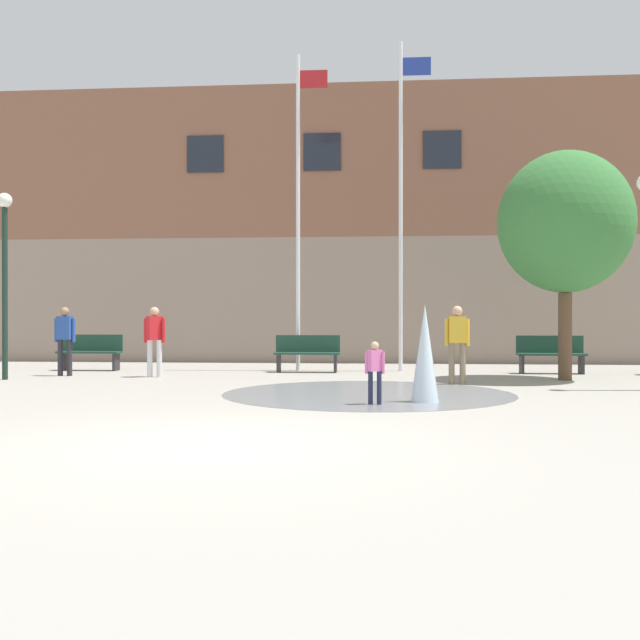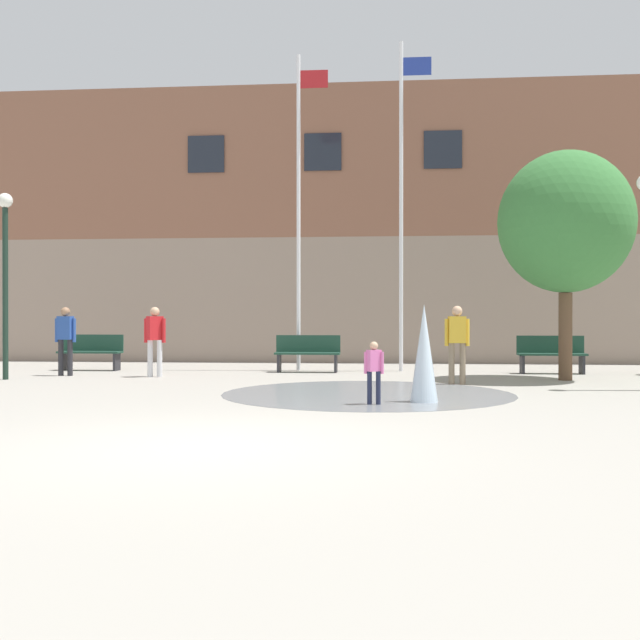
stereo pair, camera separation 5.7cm
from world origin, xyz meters
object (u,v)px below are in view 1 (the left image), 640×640
at_px(flagpole_left, 299,203).
at_px(street_tree_near_building, 565,223).
at_px(flagpole_right, 402,197).
at_px(lamp_post_left_lane, 5,258).
at_px(park_bench_center, 551,354).
at_px(adult_watching, 65,335).
at_px(park_bench_left_of_flagpoles, 307,353).
at_px(park_bench_far_left, 90,352).
at_px(adult_near_bench, 457,338).
at_px(teen_by_trashcan, 155,336).
at_px(child_in_fountain, 375,368).

height_order(flagpole_left, street_tree_near_building, flagpole_left).
distance_m(flagpole_right, lamp_post_left_lane, 9.43).
xyz_separation_m(park_bench_center, adult_watching, (-11.36, -1.66, 0.45)).
bearing_deg(park_bench_left_of_flagpoles, flagpole_right, 13.43).
relative_size(park_bench_left_of_flagpoles, park_bench_center, 1.00).
bearing_deg(park_bench_far_left, park_bench_center, -0.41).
bearing_deg(park_bench_center, park_bench_left_of_flagpoles, -179.41).
bearing_deg(adult_near_bench, park_bench_far_left, 154.91).
xyz_separation_m(park_bench_left_of_flagpoles, adult_near_bench, (3.36, -3.03, 0.45)).
height_order(park_bench_left_of_flagpoles, teen_by_trashcan, teen_by_trashcan).
bearing_deg(adult_watching, teen_by_trashcan, 4.06).
height_order(park_bench_center, teen_by_trashcan, teen_by_trashcan).
bearing_deg(lamp_post_left_lane, adult_near_bench, -1.94).
bearing_deg(child_in_fountain, teen_by_trashcan, 101.43).
xyz_separation_m(park_bench_center, child_in_fountain, (-4.15, -6.68, 0.10)).
height_order(adult_near_bench, flagpole_left, flagpole_left).
xyz_separation_m(park_bench_center, flagpole_right, (-3.56, 0.50, 3.90)).
bearing_deg(park_bench_center, park_bench_far_left, 179.59).
distance_m(park_bench_far_left, teen_by_trashcan, 2.98).
bearing_deg(flagpole_left, park_bench_far_left, -175.53).
bearing_deg(flagpole_right, adult_watching, -164.55).
bearing_deg(adult_watching, child_in_fountain, -27.04).
bearing_deg(lamp_post_left_lane, adult_watching, 51.86).
distance_m(adult_watching, adult_near_bench, 8.95).
distance_m(adult_watching, flagpole_right, 8.80).
distance_m(park_bench_far_left, adult_watching, 1.80).
xyz_separation_m(child_in_fountain, adult_watching, (-7.21, 5.02, 0.35)).
relative_size(flagpole_left, street_tree_near_building, 1.62).
bearing_deg(flagpole_left, park_bench_left_of_flagpoles, -64.74).
distance_m(child_in_fountain, flagpole_left, 8.30).
bearing_deg(park_bench_center, lamp_post_left_lane, -167.26).
bearing_deg(adult_watching, flagpole_right, 23.24).
distance_m(park_bench_left_of_flagpoles, flagpole_left, 3.82).
height_order(flagpole_right, lamp_post_left_lane, flagpole_right).
distance_m(park_bench_left_of_flagpoles, park_bench_center, 5.89).
distance_m(park_bench_left_of_flagpoles, street_tree_near_building, 6.72).
bearing_deg(park_bench_left_of_flagpoles, park_bench_center, 0.59).
relative_size(park_bench_far_left, flagpole_left, 0.20).
xyz_separation_m(park_bench_left_of_flagpoles, park_bench_center, (5.89, 0.06, 0.00)).
bearing_deg(park_bench_center, child_in_fountain, -121.87).
bearing_deg(flagpole_right, park_bench_center, -7.94).
bearing_deg(teen_by_trashcan, park_bench_left_of_flagpoles, 163.51).
xyz_separation_m(park_bench_far_left, teen_by_trashcan, (2.26, -1.88, 0.45)).
bearing_deg(park_bench_far_left, lamp_post_left_lane, -105.11).
bearing_deg(teen_by_trashcan, park_bench_far_left, -84.04).
height_order(park_bench_far_left, park_bench_left_of_flagpoles, same).
xyz_separation_m(adult_watching, adult_near_bench, (8.83, -1.43, 0.00)).
bearing_deg(street_tree_near_building, park_bench_left_of_flagpoles, 162.55).
xyz_separation_m(adult_watching, flagpole_left, (5.21, 2.16, 3.32)).
distance_m(teen_by_trashcan, flagpole_left, 5.06).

